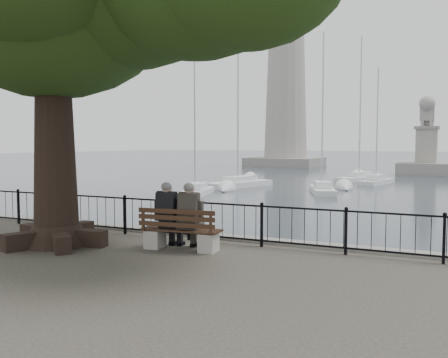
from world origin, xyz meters
The scene contains 12 objects.
harbor centered at (0.00, 3.00, -0.50)m, with size 260.00×260.00×1.20m.
railing centered at (0.00, 2.50, 0.56)m, with size 22.06×0.06×1.00m.
bench centered at (-0.57, 1.33, 0.35)m, with size 1.94×0.75×1.00m.
person_left centered at (-0.90, 1.41, 0.73)m, with size 0.49×0.81×1.58m.
person_right centered at (-0.34, 1.46, 0.73)m, with size 0.49×0.81×1.58m.
lighthouse centered at (-18.00, 62.00, 11.73)m, with size 9.87×9.87×30.25m.
lion_monument centered at (2.00, 49.94, 1.14)m, with size 5.78×5.78×8.59m.
sailboat_a centered at (-10.60, 20.71, -0.71)m, with size 2.58×5.12×9.22m.
sailboat_b centered at (-3.29, 25.51, -0.66)m, with size 3.02×5.17×11.09m.
sailboat_e centered at (-10.39, 27.38, -0.61)m, with size 3.64×6.41×14.26m.
sailboat_f centered at (-1.01, 34.78, -0.69)m, with size 2.35×5.10×9.89m.
sailboat_h centered at (-2.91, 37.62, -0.63)m, with size 3.60×6.04×13.09m.
Camera 1 is at (5.22, -8.58, 2.49)m, focal length 40.00 mm.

